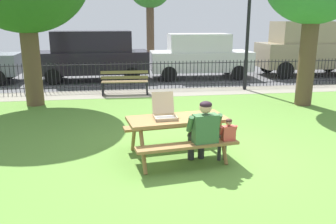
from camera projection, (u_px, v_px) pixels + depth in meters
The scene contains 13 objects.
ground at pixel (190, 133), 7.97m from camera, with size 28.00×10.69×0.02m, color #5C8B37.
cobblestone_walkway at pixel (163, 93), 12.41m from camera, with size 28.00×1.40×0.01m, color gray.
street_asphalt at pixel (151, 75), 16.59m from camera, with size 28.00×7.33×0.01m, color #515154.
picnic_table_foreground at pixel (177, 127), 6.41m from camera, with size 1.99×1.71×0.79m.
pizza_box_open at pixel (164, 112), 6.35m from camera, with size 0.43×0.50×0.45m.
adult_at_table at pixel (203, 130), 6.01m from camera, with size 0.63×0.63×1.19m.
child_at_table at pixel (227, 136), 6.14m from camera, with size 0.35×0.34×0.85m.
iron_fence_streetside at pixel (161, 75), 12.95m from camera, with size 22.86×0.03×1.04m.
park_bench_center at pixel (125, 83), 11.98m from camera, with size 1.62×0.52×0.85m.
lamp_post_walkway at pixel (248, 21), 12.35m from camera, with size 0.28×0.28×4.05m.
parked_car_center at pixel (93, 55), 14.69m from camera, with size 4.62×2.00×2.08m.
parked_car_right at pixel (200, 55), 15.36m from camera, with size 4.46×2.03×1.94m.
parked_car_far_right at pixel (311, 47), 16.02m from camera, with size 4.75×2.18×2.46m.
Camera 1 is at (-1.60, -6.08, 2.49)m, focal length 37.16 mm.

